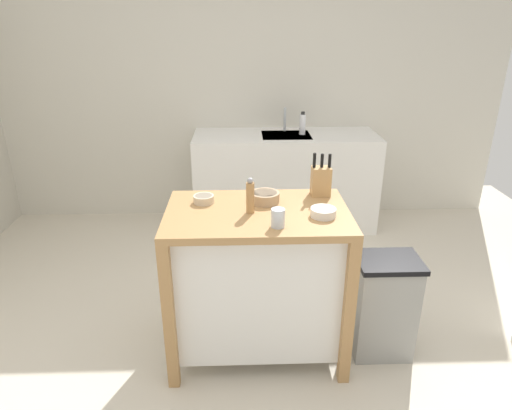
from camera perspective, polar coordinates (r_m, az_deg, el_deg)
ground_plane at (r=2.81m, az=0.73°, el=-19.27°), size 5.86×5.86×0.00m
wall_back at (r=4.41m, az=-0.65°, el=15.11°), size 4.86×0.10×2.60m
kitchen_island at (r=2.61m, az=0.16°, el=-8.87°), size 1.00×0.64×0.91m
knife_block at (r=2.64m, az=8.24°, el=3.11°), size 0.11×0.09×0.25m
bowl_ceramic_wide at (r=2.54m, az=-6.66°, el=0.79°), size 0.12×0.12×0.04m
bowl_ceramic_small at (r=2.38m, az=8.53°, el=-0.89°), size 0.13×0.13×0.05m
bowl_stoneware_deep at (r=2.53m, az=1.14°, el=1.02°), size 0.17×0.17×0.06m
drinking_cup at (r=2.23m, az=2.81°, el=-1.64°), size 0.07×0.07×0.10m
pepper_grinder at (r=2.37m, az=-0.73°, el=1.11°), size 0.04×0.04×0.20m
trash_bin at (r=2.80m, az=15.86°, el=-12.23°), size 0.36×0.28×0.63m
sink_counter at (r=4.29m, az=3.67°, el=3.15°), size 1.69×0.60×0.89m
sink_faucet at (r=4.28m, az=3.67°, el=10.81°), size 0.02×0.02×0.22m
bottle_dish_soap at (r=4.16m, az=5.92°, el=10.20°), size 0.06×0.06×0.21m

